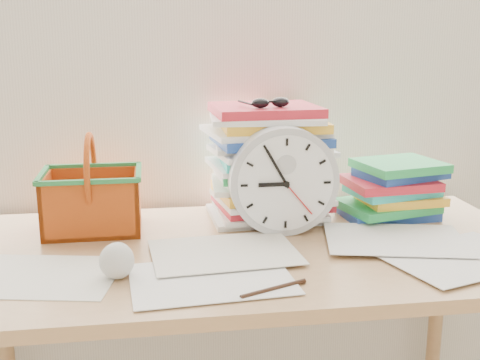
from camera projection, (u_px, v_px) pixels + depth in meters
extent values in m
cube|color=white|center=(227.00, 11.00, 1.66)|extent=(2.40, 0.01, 2.50)
cube|color=tan|center=(249.00, 252.00, 1.43)|extent=(1.40, 0.70, 0.03)
cylinder|color=tan|center=(6.00, 351.00, 1.71)|extent=(0.04, 0.04, 0.72)
cylinder|color=tan|center=(436.00, 319.00, 1.90)|extent=(0.04, 0.04, 0.72)
cylinder|color=#B9B9BB|center=(283.00, 181.00, 1.48)|extent=(0.27, 0.05, 0.27)
sphere|color=silver|center=(117.00, 260.00, 1.23)|extent=(0.08, 0.08, 0.08)
cylinder|color=black|center=(274.00, 289.00, 1.17)|extent=(0.14, 0.07, 0.01)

